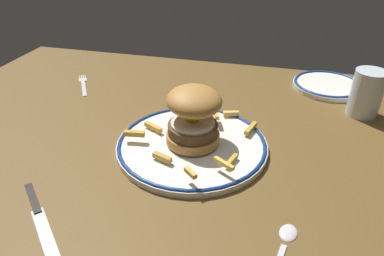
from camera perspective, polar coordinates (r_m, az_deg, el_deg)
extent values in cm
cube|color=brown|center=(74.31, -3.88, -2.82)|extent=(123.07, 90.87, 4.00)
cylinder|color=white|center=(69.51, 0.00, -2.82)|extent=(29.69, 29.69, 1.20)
torus|color=navy|center=(69.18, 0.00, -2.41)|extent=(29.29, 29.29, 0.80)
cylinder|color=#B57D3A|center=(68.50, 0.13, -1.48)|extent=(10.42, 10.42, 1.80)
cylinder|color=brown|center=(67.48, 0.14, -0.11)|extent=(9.68, 9.68, 2.04)
cylinder|color=white|center=(66.83, 0.14, 0.82)|extent=(8.47, 8.47, 0.50)
ellipsoid|color=yellow|center=(67.11, 0.20, 1.62)|extent=(2.60, 2.60, 1.40)
ellipsoid|color=#B57C39|center=(66.08, 0.36, 4.46)|extent=(15.09, 15.16, 5.56)
cube|color=gold|center=(73.26, -6.25, 0.26)|extent=(4.50, 2.89, 0.90)
cube|color=gold|center=(63.48, 6.40, -5.27)|extent=(1.89, 4.08, 0.73)
cube|color=#E8BC4E|center=(75.09, -1.94, 2.52)|extent=(4.35, 2.80, 0.75)
cube|color=#EDBB44|center=(60.33, 5.22, -5.74)|extent=(3.99, 2.86, 0.71)
cube|color=gold|center=(75.36, -1.06, 1.36)|extent=(2.49, 3.87, 0.78)
cube|color=gold|center=(74.30, 3.28, 0.89)|extent=(1.60, 2.94, 0.89)
cube|color=gold|center=(77.84, 1.76, 2.48)|extent=(4.20, 2.05, 0.98)
cube|color=gold|center=(74.51, 3.96, 2.27)|extent=(1.95, 3.81, 0.77)
cube|color=gold|center=(63.87, -4.86, -4.78)|extent=(3.99, 2.23, 0.98)
cube|color=gold|center=(57.73, -0.25, -7.26)|extent=(2.65, 2.45, 0.80)
cube|color=gold|center=(73.15, 9.52, -0.05)|extent=(2.22, 4.85, 0.92)
cube|color=#E9B34E|center=(78.15, 6.36, 2.38)|extent=(3.56, 1.84, 0.92)
cube|color=gold|center=(74.78, 2.88, 1.04)|extent=(3.25, 3.51, 0.72)
cube|color=gold|center=(69.40, -9.34, -0.90)|extent=(4.21, 1.57, 0.99)
cylinder|color=silver|center=(88.45, 26.49, 5.07)|extent=(6.96, 6.96, 10.63)
cylinder|color=silver|center=(89.10, 26.24, 4.12)|extent=(6.40, 6.40, 7.33)
cylinder|color=white|center=(101.11, 21.14, 6.42)|extent=(18.00, 18.00, 1.20)
torus|color=navy|center=(100.88, 21.21, 6.73)|extent=(17.60, 17.60, 0.80)
cube|color=silver|center=(98.40, -17.17, 6.22)|extent=(6.16, 9.00, 0.36)
cube|color=silver|center=(103.92, -17.34, 7.54)|extent=(3.14, 3.20, 0.32)
cube|color=silver|center=(105.97, -17.80, 7.92)|extent=(1.49, 2.17, 0.28)
cube|color=silver|center=(105.97, -17.53, 7.96)|extent=(1.49, 2.17, 0.28)
cube|color=silver|center=(105.96, -17.26, 8.01)|extent=(1.49, 2.17, 0.28)
cube|color=silver|center=(105.95, -16.99, 8.05)|extent=(1.49, 2.17, 0.28)
cube|color=black|center=(63.67, -24.48, -10.22)|extent=(6.62, 6.38, 0.70)
cube|color=silver|center=(57.28, -22.84, -15.30)|extent=(9.21, 8.88, 0.24)
ellipsoid|color=silver|center=(54.77, 15.45, -15.85)|extent=(3.32, 4.08, 0.90)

